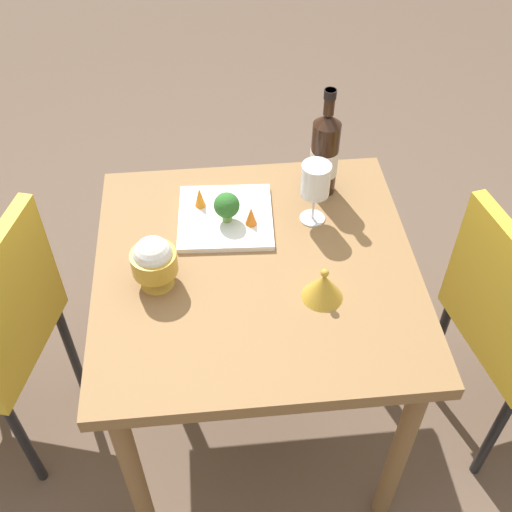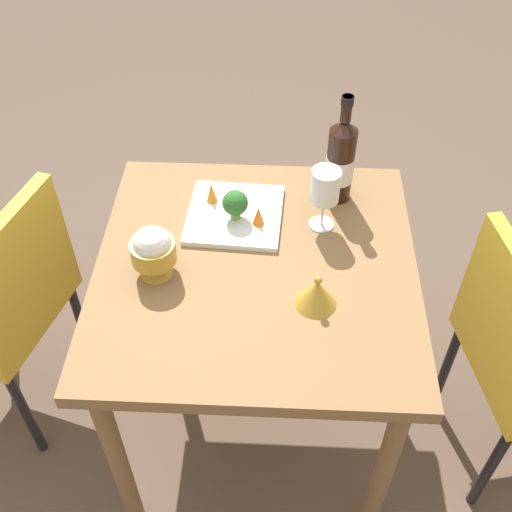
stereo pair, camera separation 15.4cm
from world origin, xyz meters
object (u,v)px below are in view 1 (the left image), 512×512
object	(u,v)px
broccoli_floret	(227,206)
carrot_garnish_left	(251,216)
chair_by_wall	(512,320)
rice_bowl_lid	(323,286)
carrot_garnish_right	(200,197)
rice_bowl	(154,262)
wine_bottle	(325,153)
serving_plate	(225,217)
wine_glass	(315,181)

from	to	relation	value
broccoli_floret	carrot_garnish_left	xyz separation A→B (m)	(-0.06, 0.02, -0.02)
chair_by_wall	rice_bowl_lid	size ratio (longest dim) A/B	8.50
broccoli_floret	carrot_garnish_right	world-z (taller)	broccoli_floret
broccoli_floret	carrot_garnish_right	distance (m)	0.10
rice_bowl	carrot_garnish_right	distance (m)	0.28
wine_bottle	broccoli_floret	distance (m)	0.30
rice_bowl	carrot_garnish_left	distance (m)	0.30
rice_bowl	serving_plate	bearing A→B (deg)	-130.38
rice_bowl_lid	rice_bowl	bearing A→B (deg)	-11.93
wine_bottle	carrot_garnish_right	xyz separation A→B (m)	(0.34, 0.05, -0.08)
carrot_garnish_right	wine_bottle	bearing A→B (deg)	-170.89
wine_bottle	wine_glass	distance (m)	0.13
wine_glass	carrot_garnish_right	distance (m)	0.32
wine_glass	carrot_garnish_left	bearing A→B (deg)	6.95
chair_by_wall	wine_bottle	bearing A→B (deg)	-136.37
wine_bottle	chair_by_wall	bearing A→B (deg)	144.85
rice_bowl	rice_bowl_lid	world-z (taller)	rice_bowl
wine_glass	rice_bowl_lid	xyz separation A→B (m)	(0.02, 0.27, -0.09)
serving_plate	carrot_garnish_left	bearing A→B (deg)	148.39
serving_plate	broccoli_floret	xyz separation A→B (m)	(-0.00, 0.02, 0.06)
wine_glass	rice_bowl_lid	size ratio (longest dim) A/B	1.79
wine_bottle	serving_plate	xyz separation A→B (m)	(0.28, 0.10, -0.12)
chair_by_wall	wine_bottle	distance (m)	0.69
rice_bowl_lid	carrot_garnish_left	xyz separation A→B (m)	(0.15, -0.25, 0.01)
rice_bowl_lid	carrot_garnish_left	distance (m)	0.29
wine_bottle	rice_bowl	size ratio (longest dim) A/B	2.24
wine_glass	serving_plate	distance (m)	0.26
chair_by_wall	rice_bowl_lid	bearing A→B (deg)	-96.16
rice_bowl	carrot_garnish_right	size ratio (longest dim) A/B	2.36
chair_by_wall	rice_bowl	size ratio (longest dim) A/B	6.00
rice_bowl_lid	serving_plate	size ratio (longest dim) A/B	0.38
carrot_garnish_left	carrot_garnish_right	size ratio (longest dim) A/B	0.92
rice_bowl_lid	serving_plate	distance (m)	0.36
rice_bowl	carrot_garnish_left	world-z (taller)	rice_bowl
chair_by_wall	carrot_garnish_left	xyz separation A→B (m)	(0.70, -0.20, 0.26)
rice_bowl_lid	carrot_garnish_right	bearing A→B (deg)	-50.69
rice_bowl	carrot_garnish_left	bearing A→B (deg)	-145.03
broccoli_floret	wine_glass	bearing A→B (deg)	-179.92
wine_bottle	carrot_garnish_left	world-z (taller)	wine_bottle
rice_bowl	broccoli_floret	bearing A→B (deg)	-133.82
wine_glass	chair_by_wall	bearing A→B (deg)	157.14
chair_by_wall	rice_bowl_lid	world-z (taller)	chair_by_wall
wine_bottle	broccoli_floret	xyz separation A→B (m)	(0.27, 0.12, -0.06)
rice_bowl	serving_plate	distance (m)	0.28
wine_bottle	serving_plate	world-z (taller)	wine_bottle
chair_by_wall	serving_plate	size ratio (longest dim) A/B	3.23
rice_bowl	carrot_garnish_right	xyz separation A→B (m)	(-0.11, -0.26, -0.03)
chair_by_wall	carrot_garnish_right	distance (m)	0.92
wine_bottle	carrot_garnish_left	bearing A→B (deg)	33.39
wine_glass	broccoli_floret	bearing A→B (deg)	0.08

